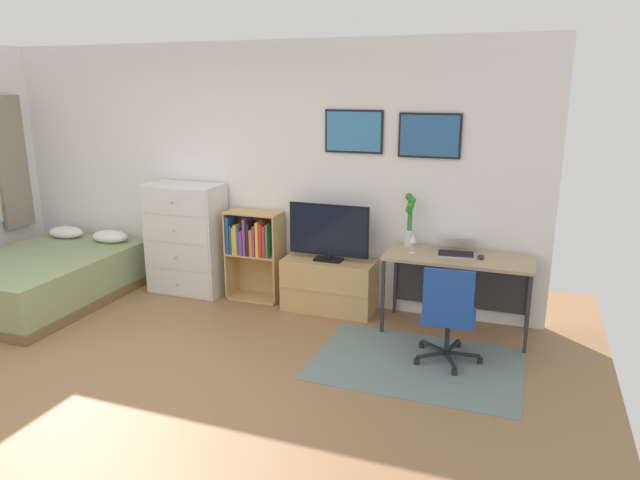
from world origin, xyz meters
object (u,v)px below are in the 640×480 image
dresser (186,239)px  laptop (456,247)px  wine_glass (413,239)px  bed (45,278)px  television (329,233)px  computer_mouse (481,257)px  bookshelf (253,247)px  office_chair (448,313)px  bamboo_vase (410,219)px  tv_stand (329,285)px  desk (459,268)px

dresser → laptop: size_ratio=3.00×
wine_glass → bed: bearing=-170.3°
television → computer_mouse: television is taller
bookshelf → wine_glass: size_ratio=5.37×
office_chair → bamboo_vase: (-0.52, 0.89, 0.56)m
tv_stand → laptop: bearing=0.5°
dresser → bamboo_vase: 2.49m
dresser → tv_stand: bearing=0.5°
television → tv_stand: bearing=90.0°
computer_mouse → television: bearing=177.2°
bookshelf → bed: bearing=-158.3°
bed → desk: size_ratio=1.51×
bamboo_vase → television: bearing=-172.1°
bed → bookshelf: bookshelf is taller
tv_stand → computer_mouse: 1.57m
dresser → laptop: dresser is taller
bed → computer_mouse: size_ratio=19.37×
dresser → tv_stand: dresser is taller
computer_mouse → bamboo_vase: bearing=165.5°
laptop → bamboo_vase: bamboo_vase is taller
desk → wine_glass: 0.51m
dresser → television: size_ratio=1.47×
bed → tv_stand: (2.97, 0.79, 0.01)m
office_chair → wine_glass: 0.90m
bookshelf → office_chair: 2.35m
bed → office_chair: (4.28, -0.01, 0.20)m
computer_mouse → bed: bearing=-171.1°
television → bamboo_vase: (0.79, 0.11, 0.18)m
tv_stand → dresser: bearing=-179.5°
desk → wine_glass: (-0.42, -0.12, 0.27)m
bookshelf → tv_stand: bearing=-2.7°
desk → computer_mouse: 0.26m
dresser → bamboo_vase: size_ratio=2.35×
laptop → wine_glass: 0.42m
computer_mouse → bamboo_vase: bamboo_vase is taller
bed → office_chair: 4.29m
desk → office_chair: (0.02, -0.79, -0.15)m
television → laptop: size_ratio=2.03×
office_chair → laptop: 0.89m
bed → tv_stand: 3.07m
bookshelf → tv_stand: bookshelf is taller
computer_mouse → office_chair: bearing=-104.0°
computer_mouse → tv_stand: bearing=176.4°
desk → laptop: (-0.04, 0.02, 0.20)m
television → office_chair: bearing=-30.8°
desk → office_chair: 0.80m
dresser → desk: dresser is taller
office_chair → television: bearing=145.5°
tv_stand → television: 0.56m
tv_stand → computer_mouse: (1.49, -0.09, 0.48)m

